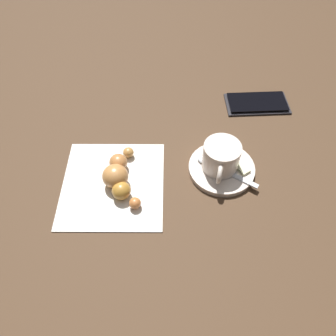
{
  "coord_description": "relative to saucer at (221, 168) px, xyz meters",
  "views": [
    {
      "loc": [
        0.05,
        0.36,
        0.5
      ],
      "look_at": [
        0.02,
        -0.01,
        0.03
      ],
      "focal_mm": 36.24,
      "sensor_mm": 36.0,
      "label": 1
    }
  ],
  "objects": [
    {
      "name": "ground_plane",
      "position": [
        0.08,
        0.02,
        -0.01
      ],
      "size": [
        1.8,
        1.8,
        0.0
      ],
      "primitive_type": "plane",
      "color": "#473120"
    },
    {
      "name": "saucer",
      "position": [
        0.0,
        0.0,
        0.0
      ],
      "size": [
        0.12,
        0.12,
        0.01
      ],
      "primitive_type": "cylinder",
      "color": "beige",
      "rests_on": "ground"
    },
    {
      "name": "espresso_cup",
      "position": [
        0.0,
        -0.0,
        0.03
      ],
      "size": [
        0.07,
        0.09,
        0.05
      ],
      "color": "beige",
      "rests_on": "saucer"
    },
    {
      "name": "teaspoon",
      "position": [
        0.01,
        0.0,
        0.01
      ],
      "size": [
        0.11,
        0.09,
        0.01
      ],
      "color": "silver",
      "rests_on": "saucer"
    },
    {
      "name": "sugar_packet",
      "position": [
        -0.03,
        -0.01,
        0.01
      ],
      "size": [
        0.05,
        0.07,
        0.01
      ],
      "primitive_type": "cube",
      "rotation": [
        0.0,
        0.0,
        11.51
      ],
      "color": "beige",
      "rests_on": "saucer"
    },
    {
      "name": "napkin",
      "position": [
        0.2,
        0.02,
        -0.0
      ],
      "size": [
        0.2,
        0.21,
        0.0
      ],
      "primitive_type": "cube",
      "rotation": [
        0.0,
        0.0,
        -0.08
      ],
      "color": "white",
      "rests_on": "ground"
    },
    {
      "name": "croissant",
      "position": [
        0.19,
        0.01,
        0.02
      ],
      "size": [
        0.07,
        0.14,
        0.04
      ],
      "color": "#B88141",
      "rests_on": "napkin"
    },
    {
      "name": "cell_phone",
      "position": [
        -0.11,
        -0.17,
        -0.0
      ],
      "size": [
        0.14,
        0.07,
        0.01
      ],
      "color": "black",
      "rests_on": "ground"
    }
  ]
}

